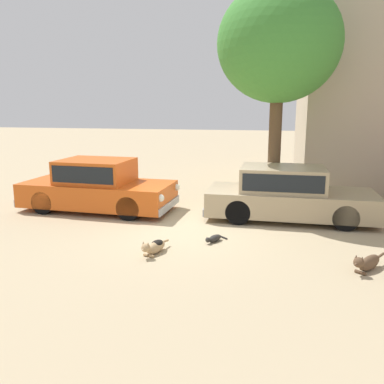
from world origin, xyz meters
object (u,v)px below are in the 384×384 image
at_px(acacia_tree_left, 279,44).
at_px(parked_sedan_second, 287,193).
at_px(stray_dog_tan, 367,263).
at_px(stray_cat, 214,238).
at_px(stray_dog_spotted, 155,247).
at_px(parked_sedan_nearest, 97,185).

bearing_deg(acacia_tree_left, parked_sedan_second, -67.73).
height_order(stray_dog_tan, acacia_tree_left, acacia_tree_left).
relative_size(stray_cat, acacia_tree_left, 0.10).
distance_m(parked_sedan_second, stray_dog_tan, 3.62).
bearing_deg(stray_dog_spotted, acacia_tree_left, 166.71).
bearing_deg(parked_sedan_second, stray_dog_spotted, -129.67).
distance_m(parked_sedan_second, acacia_tree_left, 4.00).
bearing_deg(stray_dog_tan, parked_sedan_nearest, -76.83).
bearing_deg(stray_dog_spotted, parked_sedan_second, 155.94).
distance_m(stray_cat, acacia_tree_left, 5.64).
height_order(stray_cat, acacia_tree_left, acacia_tree_left).
height_order(stray_dog_spotted, stray_cat, stray_dog_spotted).
bearing_deg(parked_sedan_nearest, acacia_tree_left, 14.59).
height_order(parked_sedan_nearest, stray_cat, parked_sedan_nearest).
bearing_deg(stray_cat, parked_sedan_second, 173.96).
relative_size(parked_sedan_nearest, stray_dog_spotted, 4.62).
distance_m(parked_sedan_nearest, stray_cat, 4.34).
height_order(stray_dog_spotted, stray_dog_tan, stray_dog_tan).
xyz_separation_m(stray_cat, acacia_tree_left, (1.25, 3.17, 4.50)).
distance_m(stray_dog_tan, acacia_tree_left, 6.36).
xyz_separation_m(parked_sedan_nearest, stray_dog_spotted, (2.61, -3.12, -0.57)).
bearing_deg(stray_cat, parked_sedan_nearest, -90.33).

